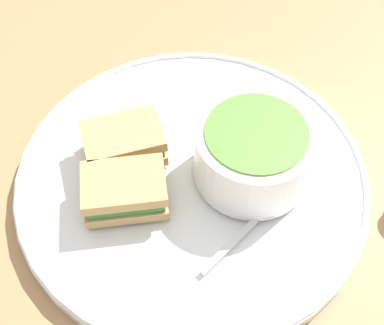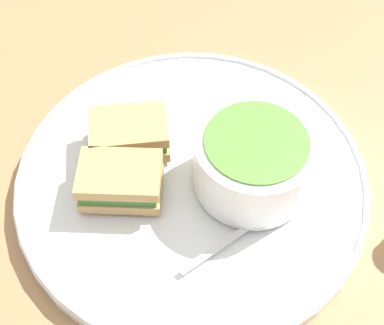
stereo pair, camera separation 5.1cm
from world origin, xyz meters
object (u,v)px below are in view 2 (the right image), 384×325
(spoon, at_px, (255,221))
(sandwich_half_near, at_px, (129,134))
(soup_bowl, at_px, (254,161))
(sandwich_half_far, at_px, (121,181))

(spoon, height_order, sandwich_half_near, sandwich_half_near)
(soup_bowl, relative_size, sandwich_half_near, 1.23)
(soup_bowl, height_order, sandwich_half_near, soup_bowl)
(soup_bowl, height_order, sandwich_half_far, soup_bowl)
(sandwich_half_near, distance_m, sandwich_half_far, 0.06)
(sandwich_half_far, bearing_deg, spoon, 3.26)
(spoon, bearing_deg, sandwich_half_far, 127.69)
(soup_bowl, bearing_deg, spoon, -70.66)
(soup_bowl, relative_size, sandwich_half_far, 1.28)
(soup_bowl, bearing_deg, sandwich_half_far, -155.09)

